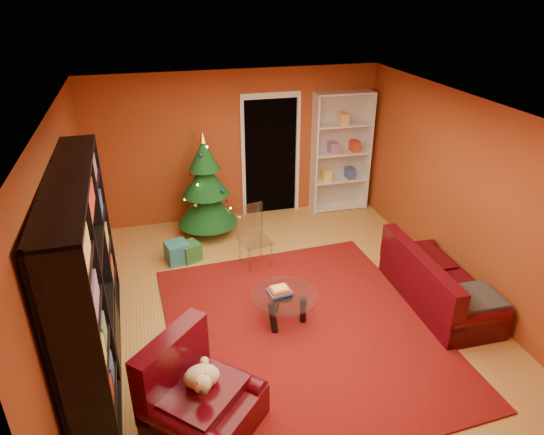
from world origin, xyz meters
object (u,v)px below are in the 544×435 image
object	(u,v)px
christmas_tree	(206,187)
rug	(302,330)
gift_box_teal	(177,252)
gift_box_red	(190,225)
armchair	(204,397)
sofa	(440,277)
acrylic_chair	(255,241)
coffee_table	(284,308)
gift_box_green	(190,252)
white_bookshelf	(341,153)
media_unit	(86,274)
dog	(202,377)

from	to	relation	value
christmas_tree	rug	bearing A→B (deg)	-75.32
gift_box_teal	gift_box_red	size ratio (longest dim) A/B	1.58
armchair	sofa	bearing A→B (deg)	-24.79
rug	acrylic_chair	distance (m)	1.69
coffee_table	gift_box_green	bearing A→B (deg)	117.81
white_bookshelf	sofa	size ratio (longest dim) A/B	1.22
armchair	sofa	distance (m)	3.49
media_unit	white_bookshelf	world-z (taller)	white_bookshelf
gift_box_green	coffee_table	world-z (taller)	coffee_table
rug	christmas_tree	bearing A→B (deg)	104.68
gift_box_green	dog	size ratio (longest dim) A/B	0.71
christmas_tree	gift_box_red	world-z (taller)	christmas_tree
gift_box_green	gift_box_red	xyz separation A→B (m)	(0.10, 0.98, -0.04)
sofa	gift_box_teal	bearing A→B (deg)	60.30
rug	gift_box_green	distance (m)	2.35
acrylic_chair	media_unit	bearing A→B (deg)	-158.46
gift_box_red	armchair	distance (m)	4.17
rug	gift_box_green	world-z (taller)	gift_box_green
gift_box_green	white_bookshelf	world-z (taller)	white_bookshelf
gift_box_green	gift_box_teal	bearing A→B (deg)	-176.83
media_unit	gift_box_teal	size ratio (longest dim) A/B	8.90
rug	gift_box_red	distance (m)	3.20
media_unit	coffee_table	size ratio (longest dim) A/B	3.38
gift_box_red	coffee_table	size ratio (longest dim) A/B	0.24
coffee_table	acrylic_chair	world-z (taller)	acrylic_chair
gift_box_green	coffee_table	distance (m)	2.08
gift_box_teal	coffee_table	bearing A→B (deg)	-57.55
rug	gift_box_teal	size ratio (longest dim) A/B	11.52
media_unit	gift_box_red	xyz separation A→B (m)	(1.33, 2.83, -0.99)
gift_box_red	dog	xyz separation A→B (m)	(-0.31, -4.08, 0.47)
gift_box_green	gift_box_red	size ratio (longest dim) A/B	1.39
rug	christmas_tree	distance (m)	3.05
rug	acrylic_chair	bearing A→B (deg)	97.24
coffee_table	gift_box_teal	bearing A→B (deg)	122.45
christmas_tree	armchair	world-z (taller)	christmas_tree
gift_box_teal	armchair	distance (m)	3.17
armchair	media_unit	bearing A→B (deg)	82.66
white_bookshelf	coffee_table	distance (m)	3.71
media_unit	gift_box_green	size ratio (longest dim) A/B	10.11
gift_box_teal	acrylic_chair	distance (m)	1.23
armchair	acrylic_chair	distance (m)	2.98
white_bookshelf	gift_box_green	bearing A→B (deg)	-156.03
gift_box_teal	gift_box_red	bearing A→B (deg)	73.49
dog	christmas_tree	bearing A→B (deg)	35.95
gift_box_teal	sofa	xyz separation A→B (m)	(3.26, -1.94, 0.23)
armchair	dog	xyz separation A→B (m)	(-0.00, 0.07, 0.19)
gift_box_red	armchair	bearing A→B (deg)	-94.20
dog	armchair	bearing A→B (deg)	-135.00
dog	sofa	distance (m)	3.47
gift_box_green	coffee_table	bearing A→B (deg)	-62.19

